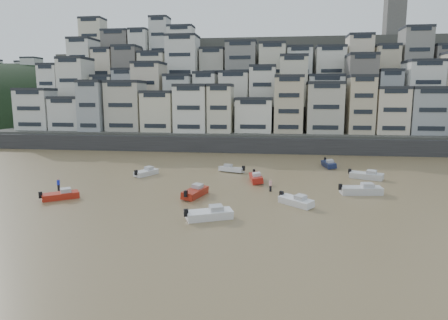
# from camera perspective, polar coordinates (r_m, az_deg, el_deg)

# --- Properties ---
(ground) EXTENTS (400.00, 400.00, 0.00)m
(ground) POSITION_cam_1_polar(r_m,az_deg,el_deg) (33.20, -25.32, -15.01)
(ground) COLOR #90764D
(ground) RESTS_ON ground
(sea_strip) EXTENTS (340.00, 340.00, 0.00)m
(sea_strip) POSITION_cam_1_polar(r_m,az_deg,el_deg) (212.84, -29.17, 4.67)
(sea_strip) COLOR #4D5C6E
(sea_strip) RESTS_ON ground
(harbor_wall) EXTENTS (140.00, 3.00, 3.50)m
(harbor_wall) POSITION_cam_1_polar(r_m,az_deg,el_deg) (91.13, 3.06, 2.17)
(harbor_wall) COLOR #38383A
(harbor_wall) RESTS_ON ground
(hillside) EXTENTS (141.04, 66.00, 50.00)m
(hillside) POSITION_cam_1_polar(r_m,az_deg,el_deg) (129.98, 6.66, 9.26)
(hillside) COLOR #4C4C47
(hillside) RESTS_ON ground
(headland) EXTENTS (216.00, 135.00, 53.33)m
(headland) POSITION_cam_1_polar(r_m,az_deg,el_deg) (195.97, -27.38, 4.50)
(headland) COLOR black
(headland) RESTS_ON ground
(boat_a) EXTENTS (5.64, 3.88, 1.47)m
(boat_a) POSITION_cam_1_polar(r_m,az_deg,el_deg) (42.79, -2.08, -7.56)
(boat_a) COLOR white
(boat_a) RESTS_ON ground
(boat_b) EXTENTS (4.73, 4.61, 1.36)m
(boat_b) POSITION_cam_1_polar(r_m,az_deg,el_deg) (48.74, 10.24, -5.65)
(boat_b) COLOR white
(boat_b) RESTS_ON ground
(boat_c) EXTENTS (3.14, 5.88, 1.53)m
(boat_c) POSITION_cam_1_polar(r_m,az_deg,el_deg) (52.22, -4.15, -4.41)
(boat_c) COLOR #A02313
(boat_c) RESTS_ON ground
(boat_d) EXTENTS (6.14, 2.71, 1.62)m
(boat_d) POSITION_cam_1_polar(r_m,az_deg,el_deg) (56.28, 19.02, -3.85)
(boat_d) COLOR silver
(boat_d) RESTS_ON ground
(boat_e) EXTENTS (2.76, 5.80, 1.52)m
(boat_e) POSITION_cam_1_polar(r_m,az_deg,el_deg) (61.08, 4.58, -2.39)
(boat_e) COLOR #A61D14
(boat_e) RESTS_ON ground
(boat_f) EXTENTS (3.50, 5.18, 1.35)m
(boat_f) POSITION_cam_1_polar(r_m,az_deg,el_deg) (66.65, -11.05, -1.61)
(boat_f) COLOR silver
(boat_f) RESTS_ON ground
(boat_g) EXTENTS (5.74, 3.89, 1.50)m
(boat_g) POSITION_cam_1_polar(r_m,az_deg,el_deg) (66.59, 19.69, -1.94)
(boat_g) COLOR silver
(boat_g) RESTS_ON ground
(boat_h) EXTENTS (5.04, 3.11, 1.31)m
(boat_h) POSITION_cam_1_polar(r_m,az_deg,el_deg) (68.29, 1.08, -1.19)
(boat_h) COLOR silver
(boat_h) RESTS_ON ground
(boat_i) EXTENTS (2.55, 5.62, 1.48)m
(boat_i) POSITION_cam_1_polar(r_m,az_deg,el_deg) (75.32, 14.73, -0.44)
(boat_i) COLOR #162045
(boat_i) RESTS_ON ground
(boat_j) EXTENTS (4.83, 4.22, 1.33)m
(boat_j) POSITION_cam_1_polar(r_m,az_deg,el_deg) (54.88, -22.34, -4.54)
(boat_j) COLOR #AF2415
(boat_j) RESTS_ON ground
(person_blue) EXTENTS (0.44, 0.44, 1.74)m
(person_blue) POSITION_cam_1_polar(r_m,az_deg,el_deg) (59.73, -22.57, -3.25)
(person_blue) COLOR #1927BF
(person_blue) RESTS_ON ground
(person_pink) EXTENTS (0.44, 0.44, 1.74)m
(person_pink) POSITION_cam_1_polar(r_m,az_deg,el_deg) (55.11, 6.66, -3.60)
(person_pink) COLOR #ECA7A7
(person_pink) RESTS_ON ground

